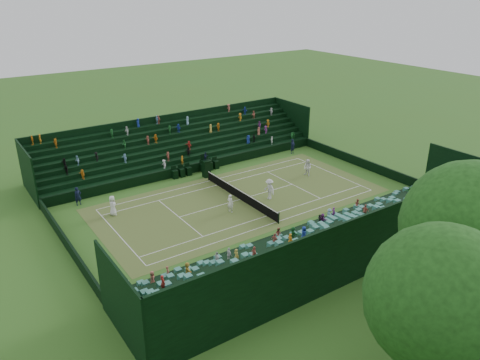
{
  "coord_description": "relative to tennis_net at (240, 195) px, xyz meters",
  "views": [
    {
      "loc": [
        32.82,
        -22.42,
        18.63
      ],
      "look_at": [
        0.0,
        0.0,
        2.0
      ],
      "focal_mm": 35.0,
      "sensor_mm": 36.0,
      "label": 1
    }
  ],
  "objects": [
    {
      "name": "ground",
      "position": [
        0.0,
        0.0,
        -0.53
      ],
      "size": [
        160.0,
        160.0,
        0.0
      ],
      "primitive_type": "plane",
      "color": "#3B6A21",
      "rests_on": "ground"
    },
    {
      "name": "court_surface",
      "position": [
        0.0,
        0.0,
        -0.52
      ],
      "size": [
        12.97,
        26.77,
        0.01
      ],
      "primitive_type": "cube",
      "color": "#366F25",
      "rests_on": "ground"
    },
    {
      "name": "line_judge_north",
      "position": [
        -7.24,
        12.54,
        0.36
      ],
      "size": [
        0.53,
        0.71,
        1.77
      ],
      "primitive_type": "imported",
      "rotation": [
        0.0,
        0.0,
        1.75
      ],
      "color": "black",
      "rests_on": "ground"
    },
    {
      "name": "player_near_east",
      "position": [
        1.64,
        -2.16,
        0.32
      ],
      "size": [
        0.72,
        0.6,
        1.69
      ],
      "primitive_type": "imported",
      "rotation": [
        0.0,
        0.0,
        3.52
      ],
      "color": "white",
      "rests_on": "ground"
    },
    {
      "name": "tennis_net",
      "position": [
        0.0,
        0.0,
        0.0
      ],
      "size": [
        11.67,
        0.1,
        1.06
      ],
      "color": "black",
      "rests_on": "ground"
    },
    {
      "name": "umpire_chair",
      "position": [
        -6.66,
        0.27,
        0.65
      ],
      "size": [
        0.88,
        0.88,
        2.76
      ],
      "color": "black",
      "rests_on": "ground"
    },
    {
      "name": "player_far_west",
      "position": [
        -0.93,
        9.23,
        0.38
      ],
      "size": [
        0.97,
        0.8,
        1.82
      ],
      "primitive_type": "imported",
      "rotation": [
        0.0,
        0.0,
        0.13
      ],
      "color": "white",
      "rests_on": "ground"
    },
    {
      "name": "line_judge_south",
      "position": [
        -7.4,
        -12.82,
        0.35
      ],
      "size": [
        0.49,
        0.68,
        1.74
      ],
      "primitive_type": "imported",
      "rotation": [
        0.0,
        0.0,
        1.7
      ],
      "color": "black",
      "rests_on": "ground"
    },
    {
      "name": "perimeter_wall_west",
      "position": [
        -8.48,
        0.0,
        -0.03
      ],
      "size": [
        0.2,
        31.77,
        1.0
      ],
      "primitive_type": "cube",
      "color": "black",
      "rests_on": "ground"
    },
    {
      "name": "perimeter_wall_north",
      "position": [
        0.0,
        15.88,
        -0.03
      ],
      "size": [
        17.17,
        0.2,
        1.0
      ],
      "primitive_type": "cube",
      "color": "black",
      "rests_on": "ground"
    },
    {
      "name": "north_grandstand",
      "position": [
        12.66,
        0.0,
        1.02
      ],
      "size": [
        6.6,
        32.0,
        4.9
      ],
      "color": "black",
      "rests_on": "ground"
    },
    {
      "name": "south_grandstand",
      "position": [
        -12.66,
        0.0,
        1.02
      ],
      "size": [
        6.6,
        32.0,
        4.9
      ],
      "color": "black",
      "rests_on": "ground"
    },
    {
      "name": "courtside_chairs",
      "position": [
        -8.17,
        -0.12,
        -0.04
      ],
      "size": [
        0.59,
        5.55,
        1.28
      ],
      "color": "black",
      "rests_on": "ground"
    },
    {
      "name": "player_far_east",
      "position": [
        1.4,
        2.36,
        0.47
      ],
      "size": [
        1.33,
        0.81,
        2.0
      ],
      "primitive_type": "imported",
      "rotation": [
        0.0,
        0.0,
        0.05
      ],
      "color": "silver",
      "rests_on": "ground"
    },
    {
      "name": "perimeter_wall_south",
      "position": [
        0.0,
        -15.88,
        -0.03
      ],
      "size": [
        17.17,
        0.2,
        1.0
      ],
      "primitive_type": "cube",
      "color": "black",
      "rests_on": "ground"
    },
    {
      "name": "perimeter_wall_east",
      "position": [
        8.48,
        0.0,
        -0.03
      ],
      "size": [
        0.2,
        31.77,
        1.0
      ],
      "primitive_type": "cube",
      "color": "black",
      "rests_on": "ground"
    },
    {
      "name": "player_near_west",
      "position": [
        -3.64,
        -10.93,
        0.38
      ],
      "size": [
        0.9,
        0.6,
        1.82
      ],
      "primitive_type": "imported",
      "rotation": [
        0.0,
        0.0,
        3.11
      ],
      "color": "white",
      "rests_on": "ground"
    }
  ]
}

